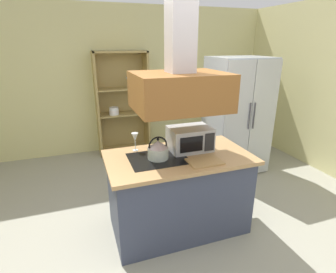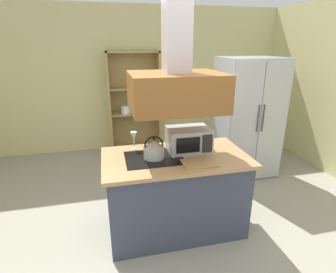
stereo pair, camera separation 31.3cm
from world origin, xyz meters
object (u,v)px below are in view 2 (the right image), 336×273
at_px(dish_cabinet, 134,108).
at_px(cutting_board, 200,163).
at_px(wine_glass_on_counter, 134,137).
at_px(refrigerator, 247,118).
at_px(kettle, 154,149).
at_px(microwave, 188,139).

relative_size(dish_cabinet, cutting_board, 5.60).
bearing_deg(wine_glass_on_counter, refrigerator, 24.90).
xyz_separation_m(dish_cabinet, wine_glass_on_counter, (-0.25, -2.24, 0.20)).
xyz_separation_m(refrigerator, cutting_board, (-1.29, -1.41, -0.01)).
xyz_separation_m(dish_cabinet, kettle, (-0.07, -2.54, 0.15)).
distance_m(dish_cabinet, wine_glass_on_counter, 2.27).
xyz_separation_m(dish_cabinet, microwave, (0.34, -2.41, 0.18)).
bearing_deg(microwave, cutting_board, -89.25).
height_order(kettle, cutting_board, kettle).
xyz_separation_m(refrigerator, wine_glass_on_counter, (-1.88, -0.87, 0.13)).
bearing_deg(kettle, dish_cabinet, 88.41).
height_order(kettle, microwave, microwave).
relative_size(refrigerator, wine_glass_on_counter, 8.93).
distance_m(cutting_board, wine_glass_on_counter, 0.81).
xyz_separation_m(refrigerator, kettle, (-1.70, -1.16, 0.08)).
height_order(dish_cabinet, kettle, dish_cabinet).
distance_m(dish_cabinet, kettle, 2.54).
bearing_deg(wine_glass_on_counter, cutting_board, -42.44).
bearing_deg(microwave, refrigerator, 38.87).
relative_size(refrigerator, microwave, 4.00).
distance_m(kettle, cutting_board, 0.49).
bearing_deg(microwave, wine_glass_on_counter, 163.81).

